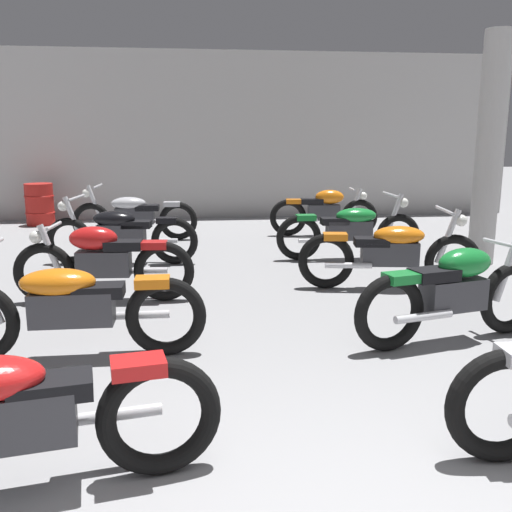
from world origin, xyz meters
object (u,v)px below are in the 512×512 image
Objects in this scene: motorcycle_left_row_3 at (121,233)px; oil_drum at (40,204)px; motorcycle_right_row_1 at (454,292)px; motorcycle_left_row_2 at (103,261)px; motorcycle_right_row_3 at (350,229)px; support_pillar at (489,151)px; motorcycle_right_row_4 at (324,211)px; motorcycle_right_row_2 at (391,252)px; motorcycle_left_row_0 at (3,416)px; motorcycle_left_row_1 at (70,306)px; motorcycle_left_row_4 at (134,215)px.

motorcycle_left_row_3 is 4.42m from oil_drum.
motorcycle_left_row_2 is at bearing 153.43° from motorcycle_right_row_1.
motorcycle_right_row_3 reaches higher than motorcycle_left_row_2.
support_pillar is 5.41m from motorcycle_left_row_2.
motorcycle_right_row_4 is at bearing -19.62° from oil_drum.
motorcycle_left_row_2 and motorcycle_right_row_4 have the same top height.
motorcycle_right_row_2 is 1.69m from motorcycle_right_row_3.
motorcycle_left_row_0 and motorcycle_left_row_1 have the same top height.
motorcycle_right_row_1 is 0.90× the size of motorcycle_right_row_2.
motorcycle_right_row_4 is 5.84m from oil_drum.
motorcycle_left_row_0 is 1.09× the size of motorcycle_left_row_2.
support_pillar reaches higher than motorcycle_left_row_3.
motorcycle_right_row_2 reaches higher than motorcycle_right_row_4.
oil_drum is at bearing 133.75° from motorcycle_right_row_2.
motorcycle_right_row_3 is 1.10× the size of motorcycle_right_row_4.
motorcycle_left_row_0 reaches higher than oil_drum.
motorcycle_left_row_3 is at bearing 133.00° from motorcycle_right_row_1.
motorcycle_left_row_3 is 1.12× the size of motorcycle_right_row_1.
motorcycle_right_row_3 is 6.70m from oil_drum.
motorcycle_left_row_4 and motorcycle_right_row_2 have the same top height.
motorcycle_left_row_0 is at bearing -136.35° from support_pillar.
support_pillar reaches higher than motorcycle_left_row_0.
motorcycle_right_row_2 is at bearing -46.25° from oil_drum.
support_pillar is at bearing -31.68° from oil_drum.
motorcycle_left_row_4 reaches higher than motorcycle_right_row_1.
motorcycle_left_row_4 reaches higher than motorcycle_left_row_2.
motorcycle_right_row_4 is at bearing 124.51° from support_pillar.
motorcycle_left_row_1 is at bearing -90.12° from motorcycle_left_row_4.
oil_drum is at bearing 102.84° from motorcycle_left_row_0.
motorcycle_left_row_2 is at bearing 89.21° from motorcycle_left_row_1.
motorcycle_right_row_4 is (0.08, 3.70, 0.01)m from motorcycle_right_row_2.
motorcycle_right_row_3 is (0.05, 3.46, -0.01)m from motorcycle_right_row_1.
motorcycle_left_row_0 is 1.11× the size of motorcycle_right_row_1.
support_pillar reaches higher than motorcycle_left_row_4.
motorcycle_left_row_4 is at bearing 154.64° from support_pillar.
motorcycle_right_row_1 is at bearing -54.19° from oil_drum.
motorcycle_left_row_2 reaches higher than oil_drum.
motorcycle_left_row_2 is (0.02, 1.65, 0.01)m from motorcycle_left_row_1.
support_pillar is 1.48× the size of motorcycle_left_row_0.
motorcycle_left_row_1 is 1.65m from motorcycle_left_row_2.
motorcycle_left_row_2 is at bearing -89.22° from motorcycle_left_row_3.
motorcycle_right_row_3 is (3.33, 3.48, 0.00)m from motorcycle_left_row_1.
motorcycle_left_row_3 reaches higher than oil_drum.
motorcycle_left_row_2 is 3.78m from motorcycle_right_row_3.
motorcycle_right_row_3 is (3.29, 5.34, 0.00)m from motorcycle_left_row_0.
support_pillar is at bearing 58.15° from motorcycle_right_row_1.
motorcycle_right_row_3 is at bearing 90.45° from motorcycle_right_row_2.
support_pillar is 7.13m from motorcycle_left_row_0.
motorcycle_left_row_4 is at bearing 149.63° from motorcycle_right_row_3.
motorcycle_right_row_3 is (3.32, -1.94, 0.00)m from motorcycle_left_row_4.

